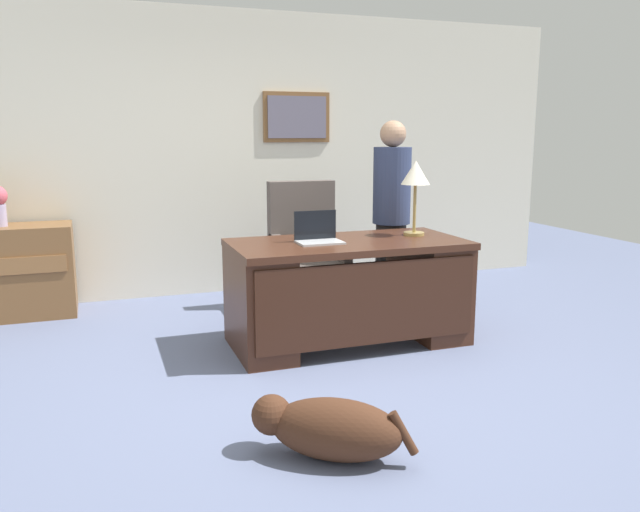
# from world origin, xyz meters

# --- Properties ---
(ground_plane) EXTENTS (12.00, 12.00, 0.00)m
(ground_plane) POSITION_xyz_m (0.00, 0.00, 0.00)
(ground_plane) COLOR slate
(back_wall) EXTENTS (7.00, 0.16, 2.70)m
(back_wall) POSITION_xyz_m (0.00, 2.60, 1.35)
(back_wall) COLOR beige
(back_wall) RESTS_ON ground_plane
(desk) EXTENTS (1.71, 0.85, 0.77)m
(desk) POSITION_xyz_m (0.45, 0.64, 0.42)
(desk) COLOR #422316
(desk) RESTS_ON ground_plane
(armchair) EXTENTS (0.60, 0.59, 1.14)m
(armchair) POSITION_xyz_m (0.45, 1.62, 0.50)
(armchair) COLOR #564C47
(armchair) RESTS_ON ground_plane
(person_standing) EXTENTS (0.32, 0.32, 1.65)m
(person_standing) POSITION_xyz_m (1.10, 1.28, 0.85)
(person_standing) COLOR #262323
(person_standing) RESTS_ON ground_plane
(dog_lying) EXTENTS (0.72, 0.61, 0.30)m
(dog_lying) POSITION_xyz_m (-0.29, -0.93, 0.15)
(dog_lying) COLOR #472819
(dog_lying) RESTS_ON ground_plane
(laptop) EXTENTS (0.32, 0.22, 0.22)m
(laptop) POSITION_xyz_m (0.22, 0.68, 0.83)
(laptop) COLOR #B2B5BA
(laptop) RESTS_ON desk
(desk_lamp) EXTENTS (0.22, 0.22, 0.57)m
(desk_lamp) POSITION_xyz_m (1.03, 0.74, 1.22)
(desk_lamp) COLOR #9E8447
(desk_lamp) RESTS_ON desk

